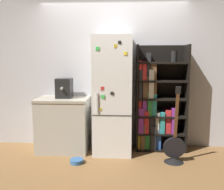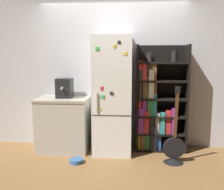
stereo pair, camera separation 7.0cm
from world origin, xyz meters
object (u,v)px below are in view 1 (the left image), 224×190
Objects in this scene: guitar at (174,151)px; bookshelf at (155,105)px; pet_bowl at (77,161)px; espresso_machine at (64,88)px; refrigerator at (113,95)px.

bookshelf is at bearing 113.15° from guitar.
espresso_machine is at bearing 117.82° from pet_bowl.
bookshelf is 1.52× the size of guitar.
guitar is 1.47m from pet_bowl.
refrigerator is 1.18m from pet_bowl.
bookshelf is at bearing 3.96° from espresso_machine.
bookshelf reaches higher than espresso_machine.
pet_bowl is at bearing -175.40° from guitar.
guitar is (0.95, -0.41, -0.79)m from refrigerator.
espresso_machine is (-1.52, -0.11, 0.29)m from bookshelf.
guitar is (0.24, -0.57, -0.60)m from bookshelf.
refrigerator is 0.75m from bookshelf.
bookshelf reaches higher than pet_bowl.
pet_bowl is (-1.46, -0.12, -0.14)m from guitar.
refrigerator is at bearing 45.87° from pet_bowl.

